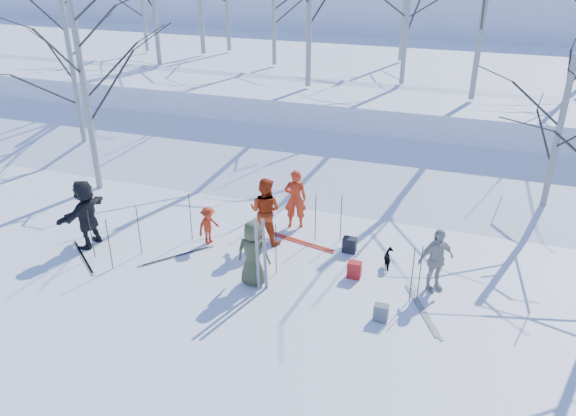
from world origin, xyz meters
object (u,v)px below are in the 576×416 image
at_px(skier_olive_center, 253,253).
at_px(backpack_grey, 381,313).
at_px(skier_red_north, 295,199).
at_px(skier_red_seated, 208,225).
at_px(backpack_red, 354,270).
at_px(skier_grey_west, 86,213).
at_px(skier_redor_behind, 265,211).
at_px(skier_cream_east, 436,260).
at_px(backpack_dark, 350,245).
at_px(dog, 389,260).

bearing_deg(skier_olive_center, backpack_grey, 168.79).
bearing_deg(skier_red_north, skier_red_seated, 23.59).
relative_size(skier_olive_center, backpack_red, 3.82).
height_order(skier_grey_west, backpack_red, skier_grey_west).
distance_m(skier_redor_behind, skier_red_seated, 1.54).
bearing_deg(skier_olive_center, skier_redor_behind, -79.79).
bearing_deg(skier_olive_center, skier_red_seated, -40.19).
relative_size(skier_cream_east, backpack_red, 3.67).
distance_m(skier_cream_east, backpack_dark, 2.49).
bearing_deg(skier_grey_west, backpack_dark, 107.44).
distance_m(skier_red_seated, backpack_red, 4.04).
xyz_separation_m(dog, backpack_dark, (-1.09, 0.44, -0.03)).
bearing_deg(skier_cream_east, backpack_red, 145.32).
height_order(skier_olive_center, backpack_grey, skier_olive_center).
bearing_deg(skier_red_north, skier_redor_behind, 48.94).
relative_size(skier_redor_behind, backpack_grey, 4.78).
xyz_separation_m(skier_cream_east, backpack_red, (-1.82, -0.13, -0.56)).
bearing_deg(backpack_dark, backpack_grey, -63.53).
bearing_deg(backpack_grey, skier_grey_west, 174.56).
distance_m(skier_cream_east, backpack_grey, 1.91).
bearing_deg(backpack_red, skier_olive_center, -155.37).
bearing_deg(skier_grey_west, dog, 102.11).
distance_m(skier_redor_behind, skier_grey_west, 4.60).
relative_size(skier_redor_behind, skier_grey_west, 0.99).
distance_m(skier_olive_center, skier_grey_west, 4.76).
xyz_separation_m(skier_red_north, backpack_grey, (3.05, -3.48, -0.66)).
distance_m(skier_redor_behind, dog, 3.40).
relative_size(skier_red_seated, skier_grey_west, 0.57).
height_order(skier_olive_center, backpack_dark, skier_olive_center).
xyz_separation_m(skier_redor_behind, dog, (3.32, -0.25, -0.68)).
relative_size(skier_olive_center, skier_grey_west, 0.88).
distance_m(skier_grey_west, backpack_red, 6.99).
height_order(backpack_grey, backpack_dark, backpack_dark).
bearing_deg(skier_cream_east, dog, 113.91).
distance_m(skier_grey_west, backpack_grey, 7.89).
bearing_deg(backpack_red, backpack_grey, -57.99).
relative_size(skier_red_north, backpack_red, 4.03).
distance_m(skier_red_seated, dog, 4.73).
xyz_separation_m(skier_red_north, skier_grey_west, (-4.77, -2.74, 0.07)).
relative_size(skier_redor_behind, backpack_red, 4.33).
bearing_deg(skier_grey_west, skier_olive_center, 88.11).
relative_size(dog, backpack_dark, 1.35).
bearing_deg(skier_grey_west, backpack_red, 97.43).
xyz_separation_m(skier_redor_behind, skier_red_seated, (-1.39, -0.55, -0.39)).
relative_size(skier_red_seated, backpack_grey, 2.73).
height_order(skier_redor_behind, backpack_red, skier_redor_behind).
bearing_deg(dog, skier_olive_center, 14.81).
height_order(dog, backpack_grey, dog).
height_order(skier_red_north, skier_redor_behind, skier_redor_behind).
bearing_deg(backpack_red, skier_red_north, 136.55).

